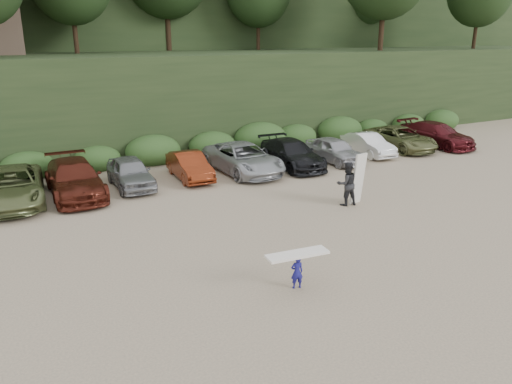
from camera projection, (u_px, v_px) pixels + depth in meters
ground at (334, 241)px, 18.22m from camera, size 120.00×120.00×0.00m
parked_cars at (223, 161)px, 26.50m from camera, size 34.24×6.04×1.63m
child_surfer at (297, 264)px, 14.65m from camera, size 1.93×0.71×1.14m
adult_surfer at (348, 183)px, 21.83m from camera, size 1.43×0.88×2.30m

